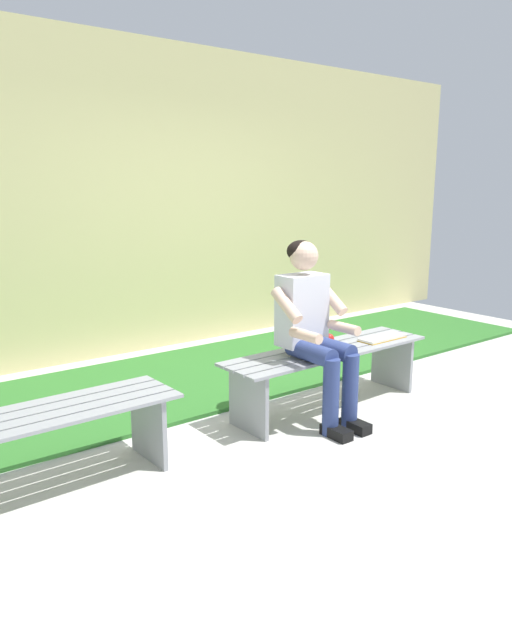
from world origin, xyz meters
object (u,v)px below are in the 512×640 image
(bench_near, at_px, (328,363))
(apple, at_px, (329,339))
(person_seated, at_px, (313,324))
(bench_far, at_px, (14,439))
(book_open, at_px, (382,338))

(bench_near, xyz_separation_m, apple, (-0.10, -0.10, 0.15))
(person_seated, height_order, apple, person_seated)
(bench_near, bearing_deg, bench_far, 0.00)
(bench_near, height_order, bench_far, same)
(bench_far, bearing_deg, person_seated, 177.10)
(bench_near, relative_size, book_open, 4.19)
(bench_far, height_order, book_open, book_open)
(bench_near, bearing_deg, apple, -136.07)
(bench_near, height_order, book_open, book_open)
(bench_far, height_order, person_seated, person_seated)
(bench_near, height_order, person_seated, person_seated)
(bench_near, relative_size, apple, 22.13)
(bench_far, distance_m, apple, 2.35)
(book_open, bearing_deg, bench_far, -2.30)
(bench_far, relative_size, book_open, 4.30)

